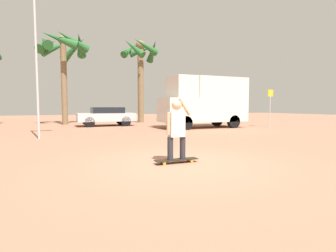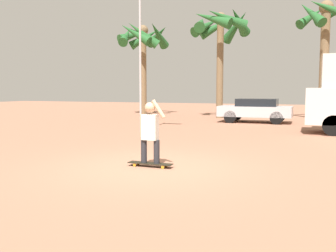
{
  "view_description": "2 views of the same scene",
  "coord_description": "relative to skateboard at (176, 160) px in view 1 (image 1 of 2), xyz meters",
  "views": [
    {
      "loc": [
        -2.68,
        -5.6,
        1.35
      ],
      "look_at": [
        -0.22,
        0.21,
        0.89
      ],
      "focal_mm": 28.0,
      "sensor_mm": 36.0,
      "label": 1
    },
    {
      "loc": [
        3.44,
        -7.85,
        1.8
      ],
      "look_at": [
        0.27,
        0.32,
        0.95
      ],
      "focal_mm": 40.0,
      "sensor_mm": 36.0,
      "label": 2
    }
  ],
  "objects": [
    {
      "name": "ground_plane",
      "position": [
        0.07,
        -0.04,
        -0.08
      ],
      "size": [
        80.0,
        80.0,
        0.0
      ],
      "primitive_type": "plane",
      "color": "#A36B51"
    },
    {
      "name": "skateboard",
      "position": [
        0.0,
        0.0,
        0.0
      ],
      "size": [
        1.08,
        0.25,
        0.09
      ],
      "color": "black",
      "rests_on": "ground_plane"
    },
    {
      "name": "person_skateboarder",
      "position": [
        -0.0,
        0.0,
        0.81
      ],
      "size": [
        0.64,
        0.24,
        1.49
      ],
      "color": "#28282D",
      "rests_on": "skateboard"
    },
    {
      "name": "camper_van",
      "position": [
        6.11,
        8.94,
        1.65
      ],
      "size": [
        5.5,
        2.16,
        3.2
      ],
      "color": "black",
      "rests_on": "ground_plane"
    },
    {
      "name": "parked_car_silver",
      "position": [
        0.57,
        13.0,
        0.64
      ],
      "size": [
        3.91,
        1.83,
        1.31
      ],
      "color": "black",
      "rests_on": "ground_plane"
    },
    {
      "name": "palm_tree_near_van",
      "position": [
        4.03,
        16.03,
        5.36
      ],
      "size": [
        3.3,
        3.44,
        7.04
      ],
      "color": "brown",
      "rests_on": "ground_plane"
    },
    {
      "name": "palm_tree_center_background",
      "position": [
        -2.12,
        15.59,
        5.56
      ],
      "size": [
        3.87,
        3.94,
        6.85
      ],
      "color": "brown",
      "rests_on": "ground_plane"
    },
    {
      "name": "flagpole",
      "position": [
        -3.25,
        6.53,
        3.83
      ],
      "size": [
        1.09,
        0.12,
        6.8
      ],
      "color": "#B7B7BC",
      "rests_on": "ground_plane"
    },
    {
      "name": "street_sign",
      "position": [
        10.43,
        7.77,
        1.51
      ],
      "size": [
        0.44,
        0.06,
        2.47
      ],
      "color": "#B7B7BC",
      "rests_on": "ground_plane"
    }
  ]
}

